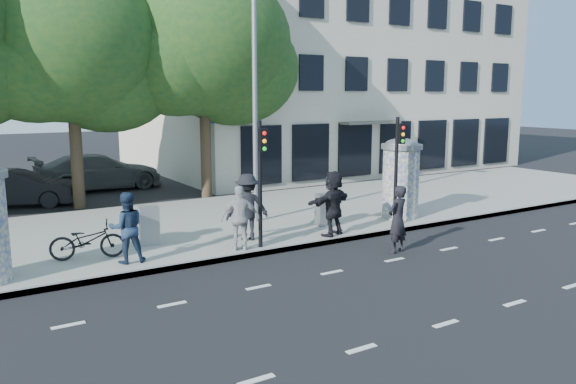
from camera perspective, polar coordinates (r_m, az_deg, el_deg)
ground at (r=12.59m, az=8.27°, el=-9.78°), size 120.00×120.00×0.00m
sidewalk at (r=18.71m, az=-6.59°, el=-3.00°), size 40.00×8.00×0.15m
curb at (r=15.32m, az=-0.28°, el=-5.80°), size 40.00×0.10×0.16m
lane_dash_near at (r=11.11m, az=15.73°, el=-12.76°), size 32.00×0.12×0.01m
lane_dash_far at (r=13.63m, az=4.47°, el=-8.15°), size 32.00×0.12×0.01m
ad_column_right at (r=19.03m, az=11.38°, el=1.57°), size 1.36×1.36×2.65m
traffic_pole_near at (r=14.80m, az=-2.76°, el=2.15°), size 0.22×0.31×3.40m
traffic_pole_far at (r=17.60m, az=11.07°, el=3.20°), size 0.22×0.31×3.40m
street_lamp at (r=17.84m, az=-3.31°, el=11.70°), size 0.25×0.93×8.00m
tree_near_left at (r=22.24m, az=-21.33°, el=13.96°), size 6.80×6.80×8.97m
tree_center at (r=23.34m, az=-8.62°, el=14.89°), size 7.00×7.00×9.30m
building at (r=35.13m, az=2.57°, el=12.71°), size 20.30×15.85×12.00m
ped_c at (r=14.20m, az=-16.07°, el=-3.50°), size 0.93×0.77×1.75m
ped_d at (r=15.82m, az=-4.14°, el=-1.54°), size 1.33×0.91×1.89m
ped_e at (r=14.79m, az=-4.87°, el=-2.66°), size 1.15×0.88×1.73m
ped_f at (r=16.36m, az=4.59°, el=-1.14°), size 1.87×1.12×1.91m
man_road at (r=15.35m, az=11.06°, el=-2.73°), size 0.75×0.58×1.83m
bicycle at (r=14.91m, az=-19.71°, el=-4.65°), size 1.06×1.90×0.95m
cabinet_left at (r=15.81m, az=-13.90°, el=-3.31°), size 0.57×0.45×1.08m
cabinet_right at (r=17.64m, az=3.69°, el=-1.80°), size 0.51×0.39×1.01m
car_mid at (r=23.69m, az=-25.73°, el=0.33°), size 2.81×4.51×1.40m
car_right at (r=26.66m, az=-18.72°, el=1.97°), size 2.34×5.59×1.61m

